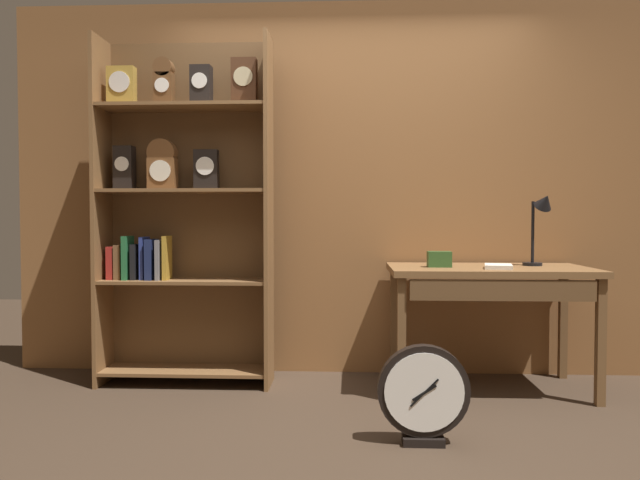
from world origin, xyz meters
TOP-DOWN VIEW (x-y plane):
  - ground_plane at (0.00, 0.00)m, footprint 10.00×10.00m
  - back_wood_panel at (0.00, 1.39)m, footprint 4.80×0.05m
  - bookshelf at (-1.13, 1.04)m, footprint 1.12×0.31m
  - workbench at (0.86, 0.95)m, footprint 1.25×0.72m
  - desk_lamp at (1.21, 1.05)m, footprint 0.19×0.20m
  - toolbox_small at (0.54, 0.94)m, footprint 0.15×0.09m
  - open_repair_manual at (0.89, 0.85)m, footprint 0.20×0.25m
  - round_clock_large at (0.34, 0.01)m, footprint 0.44×0.11m

SIDE VIEW (x-z plane):
  - ground_plane at x=0.00m, z-range 0.00..0.00m
  - round_clock_large at x=0.34m, z-range 0.00..0.49m
  - workbench at x=0.86m, z-range 0.30..1.09m
  - open_repair_manual at x=0.89m, z-range 0.78..0.81m
  - toolbox_small at x=0.54m, z-range 0.78..0.88m
  - desk_lamp at x=1.21m, z-range 0.86..1.35m
  - bookshelf at x=-1.13m, z-range 0.06..2.32m
  - back_wood_panel at x=0.00m, z-range 0.00..2.60m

